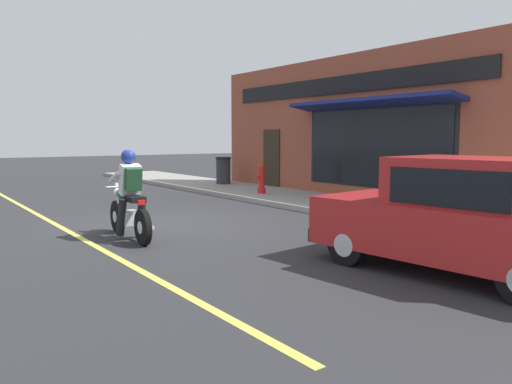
{
  "coord_description": "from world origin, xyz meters",
  "views": [
    {
      "loc": [
        -4.42,
        -9.67,
        1.83
      ],
      "look_at": [
        0.25,
        -3.16,
        0.95
      ],
      "focal_mm": 35.0,
      "sensor_mm": 36.0,
      "label": 1
    }
  ],
  "objects_px": {
    "motorcycle_with_rider": "(129,202)",
    "trash_bin": "(223,170)",
    "fire_hydrant": "(262,179)",
    "traffic_cone": "(458,210)",
    "car_hatchback": "(458,218)"
  },
  "relations": [
    {
      "from": "car_hatchback",
      "to": "fire_hydrant",
      "type": "xyz_separation_m",
      "value": [
        2.91,
        8.37,
        -0.19
      ]
    },
    {
      "from": "fire_hydrant",
      "to": "car_hatchback",
      "type": "bearing_deg",
      "value": -109.16
    },
    {
      "from": "car_hatchback",
      "to": "trash_bin",
      "type": "bearing_deg",
      "value": 72.73
    },
    {
      "from": "traffic_cone",
      "to": "car_hatchback",
      "type": "bearing_deg",
      "value": -148.0
    },
    {
      "from": "car_hatchback",
      "to": "traffic_cone",
      "type": "height_order",
      "value": "car_hatchback"
    },
    {
      "from": "motorcycle_with_rider",
      "to": "trash_bin",
      "type": "bearing_deg",
      "value": 47.64
    },
    {
      "from": "traffic_cone",
      "to": "trash_bin",
      "type": "bearing_deg",
      "value": 84.81
    },
    {
      "from": "motorcycle_with_rider",
      "to": "fire_hydrant",
      "type": "distance_m",
      "value": 6.62
    },
    {
      "from": "motorcycle_with_rider",
      "to": "trash_bin",
      "type": "relative_size",
      "value": 2.06
    },
    {
      "from": "motorcycle_with_rider",
      "to": "traffic_cone",
      "type": "distance_m",
      "value": 6.24
    },
    {
      "from": "traffic_cone",
      "to": "fire_hydrant",
      "type": "relative_size",
      "value": 0.68
    },
    {
      "from": "motorcycle_with_rider",
      "to": "traffic_cone",
      "type": "xyz_separation_m",
      "value": [
        5.41,
        -3.1,
        -0.25
      ]
    },
    {
      "from": "fire_hydrant",
      "to": "trash_bin",
      "type": "bearing_deg",
      "value": 77.59
    },
    {
      "from": "car_hatchback",
      "to": "trash_bin",
      "type": "height_order",
      "value": "car_hatchback"
    },
    {
      "from": "traffic_cone",
      "to": "trash_bin",
      "type": "distance_m",
      "value": 10.08
    }
  ]
}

